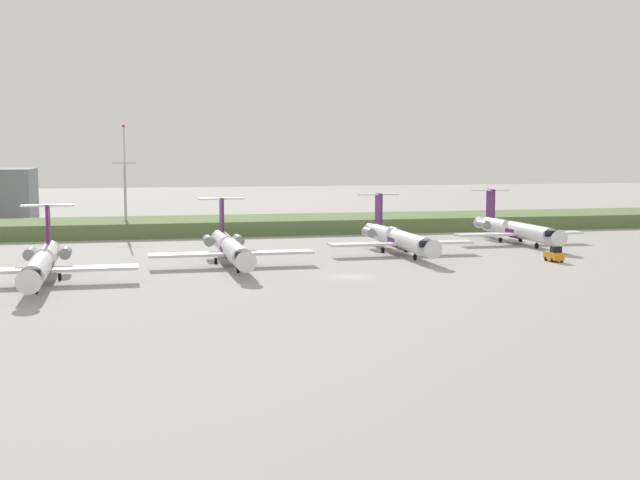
% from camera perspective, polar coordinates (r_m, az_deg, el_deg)
% --- Properties ---
extents(ground_plane, '(500.00, 500.00, 0.00)m').
position_cam_1_polar(ground_plane, '(138.38, -1.22, -0.69)').
color(ground_plane, '#9E9B96').
extents(grass_berm, '(320.00, 20.00, 2.80)m').
position_cam_1_polar(grass_berm, '(170.83, -3.51, 1.04)').
color(grass_berm, '#597542').
rests_on(grass_berm, ground).
extents(regional_jet_nearest, '(22.81, 31.00, 9.00)m').
position_cam_1_polar(regional_jet_nearest, '(109.08, -18.06, -1.43)').
color(regional_jet_nearest, silver).
rests_on(regional_jet_nearest, ground).
extents(regional_jet_second, '(22.81, 31.00, 9.00)m').
position_cam_1_polar(regional_jet_second, '(120.52, -5.99, -0.49)').
color(regional_jet_second, silver).
rests_on(regional_jet_second, ground).
extents(regional_jet_third, '(22.81, 31.00, 9.00)m').
position_cam_1_polar(regional_jet_third, '(133.65, 5.23, 0.15)').
color(regional_jet_third, silver).
rests_on(regional_jet_third, ground).
extents(regional_jet_fourth, '(22.81, 31.00, 9.00)m').
position_cam_1_polar(regional_jet_fourth, '(152.16, 12.89, 0.73)').
color(regional_jet_fourth, silver).
rests_on(regional_jet_fourth, ground).
extents(antenna_mast, '(4.40, 0.50, 21.02)m').
position_cam_1_polar(antenna_mast, '(167.82, -12.87, 3.33)').
color(antenna_mast, '#B2B2B7').
rests_on(antenna_mast, ground).
extents(baggage_tug, '(1.72, 3.20, 2.30)m').
position_cam_1_polar(baggage_tug, '(128.65, 15.36, -0.95)').
color(baggage_tug, orange).
rests_on(baggage_tug, ground).
extents(safety_cone_front_marker, '(0.44, 0.44, 0.55)m').
position_cam_1_polar(safety_cone_front_marker, '(133.48, 15.04, -1.02)').
color(safety_cone_front_marker, orange).
rests_on(safety_cone_front_marker, ground).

